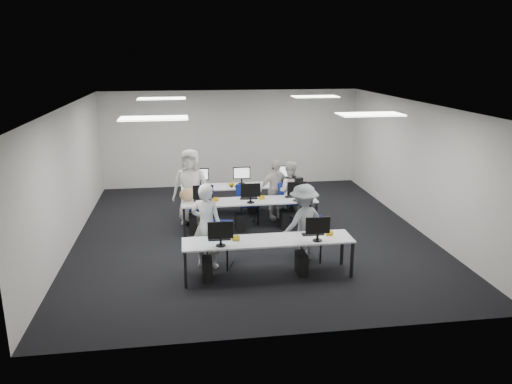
{
  "coord_description": "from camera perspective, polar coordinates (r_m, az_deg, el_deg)",
  "views": [
    {
      "loc": [
        -1.49,
        -11.01,
        4.1
      ],
      "look_at": [
        0.12,
        -0.04,
        1.0
      ],
      "focal_mm": 35.0,
      "sensor_mm": 36.0,
      "label": 1
    }
  ],
  "objects": [
    {
      "name": "ceiling_panels",
      "position": [
        11.17,
        -0.64,
        9.89
      ],
      "size": [
        5.2,
        4.6,
        0.02
      ],
      "color": "white",
      "rests_on": "room"
    },
    {
      "name": "equipment_back",
      "position": [
        13.28,
        -0.73,
        -0.75
      ],
      "size": [
        2.91,
        0.41,
        1.19
      ],
      "color": "white",
      "rests_on": "desk_back"
    },
    {
      "name": "equipment_mid",
      "position": [
        11.87,
        -1.64,
        -2.76
      ],
      "size": [
        2.91,
        0.41,
        1.19
      ],
      "color": "white",
      "rests_on": "desk_mid"
    },
    {
      "name": "chair_6",
      "position": [
        12.73,
        -1.09,
        -1.76
      ],
      "size": [
        0.61,
        0.64,
        0.94
      ],
      "rotation": [
        0.0,
        0.0,
        -0.38
      ],
      "color": "navy",
      "rests_on": "ground"
    },
    {
      "name": "student_2",
      "position": [
        12.36,
        -7.44,
        0.62
      ],
      "size": [
        1.03,
        0.8,
        1.86
      ],
      "primitive_type": "imported",
      "rotation": [
        0.0,
        0.0,
        -0.26
      ],
      "color": "silver",
      "rests_on": "ground"
    },
    {
      "name": "chair_5",
      "position": [
        12.72,
        -6.0,
        -1.87
      ],
      "size": [
        0.53,
        0.57,
        0.93
      ],
      "rotation": [
        0.0,
        0.0,
        0.17
      ],
      "color": "navy",
      "rests_on": "ground"
    },
    {
      "name": "photographer",
      "position": [
        10.15,
        5.46,
        -3.46
      ],
      "size": [
        1.18,
        0.96,
        1.58
      ],
      "primitive_type": "imported",
      "rotation": [
        0.0,
        0.0,
        3.58
      ],
      "color": "slate",
      "rests_on": "ground"
    },
    {
      "name": "handbag",
      "position": [
        11.84,
        -7.84,
        -0.27
      ],
      "size": [
        0.42,
        0.3,
        0.32
      ],
      "primitive_type": "ellipsoid",
      "rotation": [
        0.0,
        0.0,
        0.14
      ],
      "color": "tan",
      "rests_on": "desk_mid"
    },
    {
      "name": "equipment_front",
      "position": [
        9.46,
        0.24,
        -7.67
      ],
      "size": [
        2.51,
        0.41,
        1.19
      ],
      "color": "#0D5AB4",
      "rests_on": "desk_front"
    },
    {
      "name": "room",
      "position": [
        11.41,
        -0.62,
        2.45
      ],
      "size": [
        9.0,
        9.02,
        3.0
      ],
      "color": "black",
      "rests_on": "ground"
    },
    {
      "name": "student_1",
      "position": [
        12.53,
        3.8,
        0.12
      ],
      "size": [
        0.82,
        0.69,
        1.52
      ],
      "primitive_type": "imported",
      "rotation": [
        0.0,
        0.0,
        2.98
      ],
      "color": "silver",
      "rests_on": "ground"
    },
    {
      "name": "chair_1",
      "position": [
        10.35,
        6.25,
        -6.13
      ],
      "size": [
        0.53,
        0.56,
        0.89
      ],
      "rotation": [
        0.0,
        0.0,
        -0.22
      ],
      "color": "navy",
      "rests_on": "ground"
    },
    {
      "name": "chair_3",
      "position": [
        12.45,
        -0.86,
        -2.16
      ],
      "size": [
        0.46,
        0.5,
        0.94
      ],
      "rotation": [
        0.0,
        0.0,
        -0.01
      ],
      "color": "navy",
      "rests_on": "ground"
    },
    {
      "name": "desk_front",
      "position": [
        9.38,
        1.39,
        -5.75
      ],
      "size": [
        3.2,
        0.7,
        0.73
      ],
      "color": "silver",
      "rests_on": "ground"
    },
    {
      "name": "desk_back",
      "position": [
        13.15,
        -1.55,
        0.54
      ],
      "size": [
        3.2,
        0.7,
        0.73
      ],
      "color": "silver",
      "rests_on": "ground"
    },
    {
      "name": "chair_0",
      "position": [
        9.99,
        -4.05,
        -6.88
      ],
      "size": [
        0.58,
        0.6,
        0.89
      ],
      "rotation": [
        0.0,
        0.0,
        -0.37
      ],
      "color": "navy",
      "rests_on": "ground"
    },
    {
      "name": "dslr_camera",
      "position": [
        10.05,
        4.94,
        1.37
      ],
      "size": [
        0.2,
        0.22,
        0.1
      ],
      "primitive_type": "cube",
      "rotation": [
        0.0,
        0.0,
        3.58
      ],
      "color": "black",
      "rests_on": "photographer"
    },
    {
      "name": "chair_2",
      "position": [
        12.34,
        -6.58,
        -2.59
      ],
      "size": [
        0.46,
        0.49,
        0.83
      ],
      "rotation": [
        0.0,
        0.0,
        -0.13
      ],
      "color": "navy",
      "rests_on": "ground"
    },
    {
      "name": "desk_mid",
      "position": [
        11.81,
        -0.74,
        -1.2
      ],
      "size": [
        3.2,
        0.7,
        0.73
      ],
      "color": "silver",
      "rests_on": "ground"
    },
    {
      "name": "chair_4",
      "position": [
        12.62,
        4.28,
        -1.9
      ],
      "size": [
        0.52,
        0.56,
        0.98
      ],
      "rotation": [
        0.0,
        0.0,
        0.08
      ],
      "color": "navy",
      "rests_on": "ground"
    },
    {
      "name": "student_3",
      "position": [
        12.59,
        2.21,
        0.27
      ],
      "size": [
        0.97,
        0.65,
        1.54
      ],
      "primitive_type": "imported",
      "rotation": [
        0.0,
        0.0,
        0.33
      ],
      "color": "silver",
      "rests_on": "ground"
    },
    {
      "name": "chair_7",
      "position": [
        12.78,
        2.98,
        -1.63
      ],
      "size": [
        0.62,
        0.65,
        0.99
      ],
      "rotation": [
        0.0,
        0.0,
        0.3
      ],
      "color": "navy",
      "rests_on": "ground"
    },
    {
      "name": "student_0",
      "position": [
        9.77,
        -5.67,
        -3.87
      ],
      "size": [
        0.74,
        0.63,
        1.71
      ],
      "primitive_type": "imported",
      "rotation": [
        0.0,
        0.0,
        2.72
      ],
      "color": "silver",
      "rests_on": "ground"
    }
  ]
}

